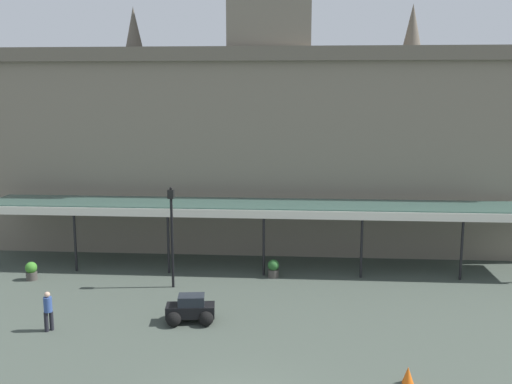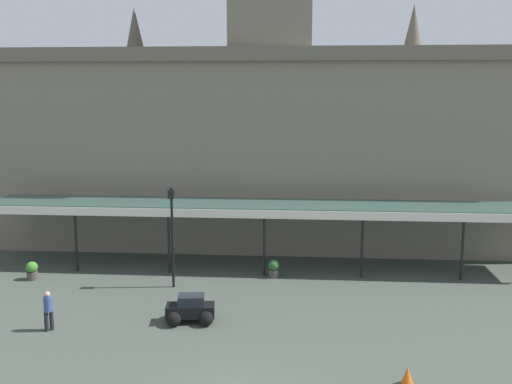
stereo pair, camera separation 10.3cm
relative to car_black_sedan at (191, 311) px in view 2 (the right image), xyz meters
name	(u,v)px [view 2 (the right image)]	position (x,y,z in m)	size (l,w,h in m)	color
station_building	(271,136)	(2.71, 12.97, 6.41)	(37.32, 5.75, 20.56)	slate
entrance_canopy	(266,207)	(2.71, 7.90, 2.98)	(30.88, 3.26, 3.63)	#38564C
car_black_sedan	(191,311)	(0.00, 0.00, 0.00)	(2.14, 1.68, 1.19)	black
pedestrian_near_entrance	(48,309)	(-5.62, -1.34, 0.41)	(0.34, 0.34, 1.67)	black
victorian_lamppost	(172,226)	(-1.70, 4.38, 2.65)	(0.30, 0.30, 5.09)	black
traffic_cone	(407,375)	(8.26, -4.67, -0.21)	(0.40, 0.40, 0.58)	orange
planter_by_canopy	(32,270)	(-9.29, 4.94, -0.01)	(0.60, 0.60, 0.96)	#47423D
planter_near_kerb	(274,268)	(3.24, 6.31, -0.01)	(0.60, 0.60, 0.96)	#47423D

